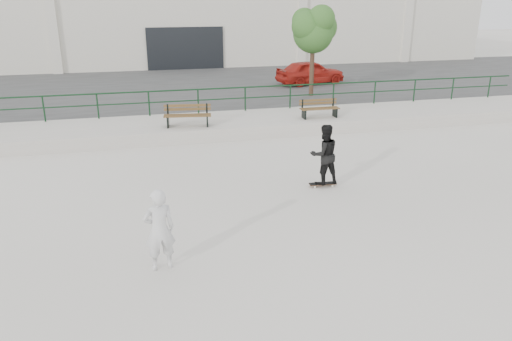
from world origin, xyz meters
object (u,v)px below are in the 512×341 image
object	(u,v)px
bench_left	(187,116)
skateboard	(323,184)
tree	(314,28)
red_car	(310,72)
bench_right	(319,109)
standing_skater	(324,154)
seated_skater	(159,230)

from	to	relation	value
bench_left	skateboard	distance (m)	6.76
tree	bench_left	bearing A→B (deg)	-145.32
bench_left	red_car	world-z (taller)	red_car
bench_right	tree	size ratio (longest dim) A/B	0.37
red_car	bench_right	bearing A→B (deg)	151.64
bench_left	red_car	xyz separation A→B (m)	(7.67, 7.74, 0.25)
bench_left	standing_skater	world-z (taller)	standing_skater
tree	red_car	bearing A→B (deg)	71.44
seated_skater	tree	bearing A→B (deg)	-129.10
tree	bench_right	bearing A→B (deg)	-106.38
bench_left	red_car	size ratio (longest dim) A/B	0.48
tree	seated_skater	bearing A→B (deg)	-120.61
bench_left	tree	size ratio (longest dim) A/B	0.42
standing_skater	seated_skater	xyz separation A→B (m)	(-4.79, -3.46, -0.11)
red_car	seated_skater	xyz separation A→B (m)	(-9.32, -17.13, -0.30)
seated_skater	standing_skater	bearing A→B (deg)	-152.66
bench_right	standing_skater	distance (m)	6.41
tree	standing_skater	world-z (taller)	tree
bench_right	red_car	bearing A→B (deg)	72.87
bench_right	red_car	distance (m)	8.01
bench_left	skateboard	bearing A→B (deg)	-54.11
red_car	standing_skater	size ratio (longest dim) A/B	2.21
skateboard	seated_skater	bearing A→B (deg)	-140.08
standing_skater	seated_skater	world-z (taller)	standing_skater
bench_left	bench_right	bearing A→B (deg)	9.11
bench_right	standing_skater	world-z (taller)	standing_skater
bench_right	bench_left	bearing A→B (deg)	-178.74
tree	standing_skater	bearing A→B (deg)	-108.29
standing_skater	seated_skater	size ratio (longest dim) A/B	1.02
red_car	seated_skater	bearing A→B (deg)	140.37
skateboard	red_car	bearing A→B (deg)	75.73
bench_left	seated_skater	xyz separation A→B (m)	(-1.65, -9.38, -0.05)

